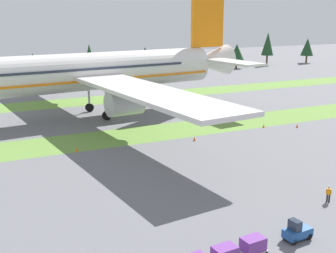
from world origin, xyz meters
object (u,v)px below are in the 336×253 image
Objects in this scene: airliner at (84,72)px; cargo_dolly_lead at (253,245)px; ground_crew_loader at (329,194)px; taxiway_marker_2 at (264,126)px; taxiway_marker_1 at (194,139)px; taxiway_marker_3 at (77,150)px; baggage_tug at (297,231)px; taxiway_marker_0 at (297,126)px.

cargo_dolly_lead is (-0.96, -55.17, -7.89)m from airliner.
ground_crew_loader reaches higher than taxiway_marker_2.
taxiway_marker_2 is (27.05, 33.73, -0.64)m from cargo_dolly_lead.
ground_crew_loader is 2.66× the size of taxiway_marker_1.
ground_crew_loader reaches higher than taxiway_marker_3.
airliner reaches higher than cargo_dolly_lead.
airliner is at bearing 140.58° from taxiway_marker_2.
taxiway_marker_1 is (7.01, 31.38, -0.49)m from baggage_tug.
taxiway_marker_3 is at bearing 179.36° from taxiway_marker_2.
taxiway_marker_3 is at bearing -165.74° from baggage_tug.
taxiway_marker_1 reaches higher than taxiway_marker_0.
airliner is 27.26m from taxiway_marker_1.
taxiway_marker_3 is at bearing 172.65° from taxiway_marker_1.
taxiway_marker_0 is at bearing -133.29° from airliner.
taxiway_marker_3 is (-6.23, 34.10, -0.59)m from cargo_dolly_lead.
baggage_tug reaches higher than taxiway_marker_1.
taxiway_marker_1 is at bearing -7.35° from taxiway_marker_3.
cargo_dolly_lead reaches higher than taxiway_marker_0.
taxiway_marker_0 is (32.48, 31.26, -0.61)m from cargo_dolly_lead.
taxiway_marker_2 is (22.04, 33.36, -0.53)m from baggage_tug.
airliner reaches higher than taxiway_marker_1.
baggage_tug is 5.03m from cargo_dolly_lead.
baggage_tug is 9.89m from ground_crew_loader.
taxiway_marker_1 is (12.02, 31.74, -0.59)m from cargo_dolly_lead.
cargo_dolly_lead is 3.52× the size of taxiway_marker_1.
airliner is 31.59× the size of baggage_tug.
taxiway_marker_0 is 0.96× the size of taxiway_marker_1.
airliner is at bearing -179.95° from baggage_tug.
airliner is 40.46m from taxiway_marker_0.
airliner is 52.12m from ground_crew_loader.
baggage_tug is at bearing 90.00° from cargo_dolly_lead.
baggage_tug reaches higher than ground_crew_loader.
ground_crew_loader is (8.61, 4.86, 0.13)m from baggage_tug.
taxiway_marker_0 is at bearing -1.35° from taxiway_marker_1.
cargo_dolly_lead is 34.67m from taxiway_marker_3.
airliner is 34.83m from taxiway_marker_2.
airliner is 135.34× the size of taxiway_marker_0.
taxiway_marker_0 is 20.46m from taxiway_marker_1.
taxiway_marker_2 is at bearing 142.38° from baggage_tug.
taxiway_marker_2 is (15.03, 1.98, -0.05)m from taxiway_marker_1.
cargo_dolly_lead is at bearing 172.90° from airliner.
airliner is 36.86× the size of cargo_dolly_lead.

